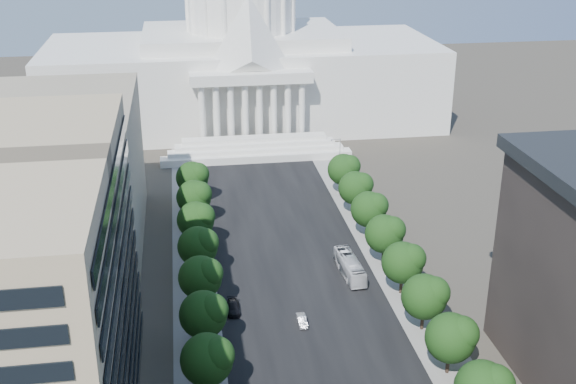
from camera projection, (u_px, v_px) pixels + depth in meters
road_asphalt at (288, 254)px, 145.14m from camera, size 30.00×260.00×0.01m
sidewalk_left at (193, 261)px, 142.50m from camera, size 8.00×260.00×0.02m
sidewalk_right at (379, 248)px, 147.78m from camera, size 8.00×260.00×0.02m
capitol at (242, 59)px, 224.32m from camera, size 120.00×56.00×73.00m
office_block_left_far at (40, 180)px, 141.91m from camera, size 38.00×52.00×30.00m
tree_l_d at (209, 358)px, 101.65m from camera, size 7.79×7.60×9.97m
tree_l_e at (205, 313)px, 112.62m from camera, size 7.79×7.60×9.97m
tree_l_f at (202, 276)px, 123.60m from camera, size 7.79×7.60×9.97m
tree_l_g at (199, 245)px, 134.57m from camera, size 7.79×7.60×9.97m
tree_l_h at (197, 219)px, 145.54m from camera, size 7.79×7.60×9.97m
tree_l_i at (195, 196)px, 156.52m from camera, size 7.79×7.60×9.97m
tree_l_j at (194, 177)px, 167.49m from camera, size 7.79×7.60×9.97m
tree_r_d at (453, 337)px, 106.65m from camera, size 7.79×7.60×9.97m
tree_r_e at (427, 296)px, 117.63m from camera, size 7.79×7.60×9.97m
tree_r_f at (405, 262)px, 128.60m from camera, size 7.79×7.60×9.97m
tree_r_g at (386, 233)px, 139.58m from camera, size 7.79×7.60×9.97m
tree_r_h at (370, 208)px, 150.55m from camera, size 7.79×7.60×9.97m
tree_r_i at (357, 187)px, 161.52m from camera, size 7.79×7.60×9.97m
tree_r_j at (345, 169)px, 172.50m from camera, size 7.79×7.60×9.97m
streetlight_c at (435, 298)px, 118.26m from camera, size 2.61×0.44×9.00m
streetlight_d at (392, 233)px, 141.13m from camera, size 2.61×0.44×9.00m
streetlight_e at (361, 186)px, 163.99m from camera, size 2.61×0.44×9.00m
streetlight_f at (338, 150)px, 186.85m from camera, size 2.61×0.44×9.00m
car_silver at (302, 320)px, 121.31m from camera, size 1.53×4.18×1.37m
car_dark_b at (233, 308)px, 124.95m from camera, size 2.24×5.35×1.55m
city_bus at (350, 266)px, 136.69m from camera, size 3.72×12.98×3.57m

